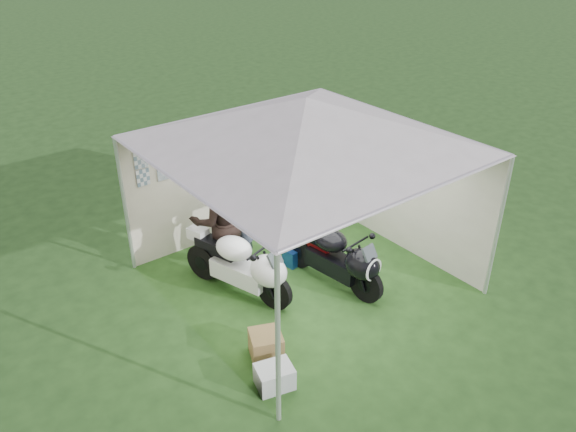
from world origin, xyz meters
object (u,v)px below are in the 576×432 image
at_px(paddock_stand, 295,255).
at_px(crate_1, 266,345).
at_px(canopy_tent, 304,127).
at_px(crate_0, 275,377).
at_px(motorcycle_black, 337,256).
at_px(motorcycle_white, 243,264).
at_px(person_dark_jacket, 220,220).
at_px(person_blue_jacket, 241,219).
at_px(equipment_box, 310,210).

xyz_separation_m(paddock_stand, crate_1, (-1.70, -1.52, 0.04)).
relative_size(canopy_tent, crate_1, 13.68).
bearing_deg(canopy_tent, crate_0, -137.49).
bearing_deg(motorcycle_black, motorcycle_white, 144.08).
relative_size(person_dark_jacket, crate_1, 4.70).
bearing_deg(motorcycle_black, person_blue_jacket, 111.54).
distance_m(person_blue_jacket, crate_1, 2.40).
distance_m(equipment_box, crate_1, 3.74).
xyz_separation_m(motorcycle_white, person_dark_jacket, (0.07, 0.71, 0.43)).
bearing_deg(crate_0, motorcycle_black, 28.95).
relative_size(person_dark_jacket, person_blue_jacket, 1.18).
relative_size(canopy_tent, equipment_box, 12.36).
bearing_deg(equipment_box, canopy_tent, -133.21).
relative_size(equipment_box, crate_0, 1.02).
xyz_separation_m(person_dark_jacket, crate_1, (-0.60, -2.04, -0.79)).
distance_m(motorcycle_white, motorcycle_black, 1.46).
height_order(crate_0, crate_1, crate_1).
bearing_deg(motorcycle_black, person_dark_jacket, 123.42).
bearing_deg(motorcycle_white, canopy_tent, -31.64).
xyz_separation_m(canopy_tent, person_dark_jacket, (-0.90, 0.95, -1.60)).
xyz_separation_m(motorcycle_white, crate_0, (-0.76, -1.83, -0.39)).
xyz_separation_m(motorcycle_white, person_blue_jacket, (0.48, 0.75, 0.28)).
relative_size(motorcycle_black, crate_1, 4.72).
height_order(motorcycle_black, equipment_box, motorcycle_black).
distance_m(paddock_stand, person_blue_jacket, 1.11).
distance_m(crate_0, crate_1, 0.55).
bearing_deg(crate_0, canopy_tent, 42.51).
xyz_separation_m(motorcycle_black, equipment_box, (0.98, 1.84, -0.31)).
relative_size(motorcycle_black, person_blue_jacket, 1.19).
xyz_separation_m(person_dark_jacket, person_blue_jacket, (0.42, 0.04, -0.15)).
xyz_separation_m(equipment_box, crate_0, (-3.03, -2.97, -0.08)).
distance_m(person_blue_jacket, equipment_box, 1.93).
bearing_deg(paddock_stand, equipment_box, 40.96).
distance_m(motorcycle_white, crate_1, 1.48).
bearing_deg(crate_0, equipment_box, 44.44).
xyz_separation_m(canopy_tent, motorcycle_black, (0.32, -0.45, -2.04)).
distance_m(equipment_box, crate_0, 4.25).
distance_m(motorcycle_black, crate_0, 2.37).
bearing_deg(crate_1, person_dark_jacket, 73.66).
xyz_separation_m(canopy_tent, paddock_stand, (0.20, 0.43, -2.43)).
height_order(person_dark_jacket, equipment_box, person_dark_jacket).
bearing_deg(canopy_tent, paddock_stand, 64.89).
bearing_deg(canopy_tent, person_blue_jacket, 116.04).
distance_m(paddock_stand, crate_1, 2.28).
relative_size(person_blue_jacket, crate_1, 3.98).
bearing_deg(crate_1, canopy_tent, 35.99).
relative_size(motorcycle_white, motorcycle_black, 0.99).
relative_size(canopy_tent, person_blue_jacket, 3.43).
height_order(equipment_box, crate_1, equipment_box).
height_order(motorcycle_black, person_blue_jacket, person_blue_jacket).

